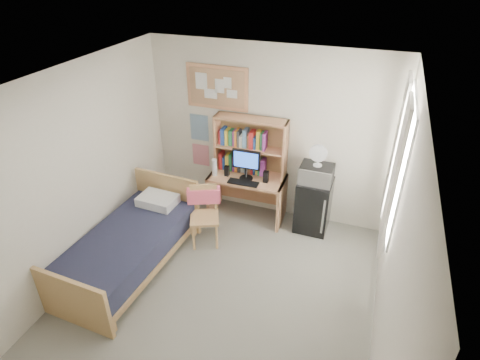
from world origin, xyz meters
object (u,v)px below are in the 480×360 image
(bed, at_px, (128,251))
(mini_fridge, at_px, (313,205))
(speaker_left, at_px, (227,171))
(desk, at_px, (247,197))
(desk_fan, at_px, (319,156))
(microwave, at_px, (317,174))
(monitor, at_px, (246,166))
(speaker_right, at_px, (266,177))
(desk_chair, at_px, (204,217))
(bulletin_board, at_px, (217,87))

(bed, bearing_deg, mini_fridge, 41.80)
(mini_fridge, distance_m, speaker_left, 1.37)
(desk, height_order, desk_fan, desk_fan)
(speaker_left, distance_m, microwave, 1.32)
(monitor, xyz_separation_m, desk_fan, (1.01, 0.08, 0.29))
(desk, bearing_deg, desk_fan, -0.12)
(mini_fridge, bearing_deg, desk_fan, -90.00)
(monitor, bearing_deg, mini_fridge, 4.41)
(monitor, relative_size, desk_fan, 1.47)
(desk, distance_m, speaker_right, 0.54)
(desk, xyz_separation_m, desk_chair, (-0.35, -0.81, 0.08))
(desk_fan, bearing_deg, monitor, -174.51)
(monitor, distance_m, speaker_left, 0.33)
(bed, xyz_separation_m, speaker_left, (0.77, 1.55, 0.52))
(speaker_right, bearing_deg, bulletin_board, 157.28)
(mini_fridge, relative_size, speaker_right, 4.63)
(speaker_right, bearing_deg, desk_chair, -132.01)
(desk_chair, height_order, speaker_right, speaker_right)
(desk, bearing_deg, monitor, -90.00)
(bed, distance_m, desk_fan, 2.81)
(bulletin_board, relative_size, desk_chair, 1.09)
(bulletin_board, relative_size, mini_fridge, 1.17)
(bulletin_board, distance_m, desk_fan, 1.74)
(desk_chair, bearing_deg, speaker_right, 25.22)
(desk, xyz_separation_m, speaker_right, (0.30, -0.05, 0.44))
(bed, distance_m, speaker_right, 2.15)
(desk_chair, xyz_separation_m, speaker_right, (0.65, 0.76, 0.36))
(bulletin_board, bearing_deg, bed, -104.68)
(bulletin_board, relative_size, bed, 0.48)
(speaker_right, height_order, microwave, microwave)
(desk_fan, bearing_deg, bed, -140.79)
(bulletin_board, xyz_separation_m, microwave, (1.57, -0.26, -0.98))
(speaker_left, xyz_separation_m, speaker_right, (0.60, 0.01, 0.01))
(bed, bearing_deg, monitor, 58.72)
(bulletin_board, bearing_deg, desk_fan, -9.52)
(bulletin_board, height_order, desk_fan, bulletin_board)
(monitor, bearing_deg, desk_chair, -116.38)
(mini_fridge, bearing_deg, desk, -176.78)
(bed, height_order, speaker_left, speaker_left)
(mini_fridge, relative_size, speaker_left, 5.12)
(microwave, bearing_deg, bed, -140.79)
(desk, relative_size, microwave, 2.50)
(monitor, relative_size, microwave, 0.98)
(desk, relative_size, mini_fridge, 1.40)
(desk_chair, distance_m, mini_fridge, 1.60)
(bed, xyz_separation_m, desk_fan, (2.07, 1.64, 0.95))
(bulletin_board, xyz_separation_m, bed, (-0.50, -1.91, -1.65))
(bulletin_board, height_order, speaker_left, bulletin_board)
(bulletin_board, bearing_deg, speaker_right, -21.34)
(mini_fridge, distance_m, bed, 2.66)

